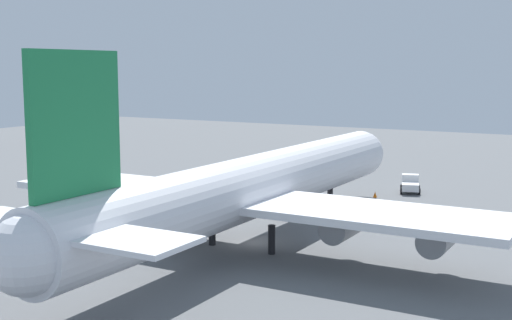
% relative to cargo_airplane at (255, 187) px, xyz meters
% --- Properties ---
extents(ground_plane, '(255.35, 255.35, 0.00)m').
position_rel_cargo_airplane_xyz_m(ground_plane, '(0.28, 0.00, -5.76)').
color(ground_plane, slate).
extents(cargo_airplane, '(63.84, 50.69, 18.71)m').
position_rel_cargo_airplane_xyz_m(cargo_airplane, '(0.00, 0.00, 0.00)').
color(cargo_airplane, silver).
rests_on(cargo_airplane, ground_plane).
extents(maintenance_van, '(4.73, 3.70, 2.41)m').
position_rel_cargo_airplane_xyz_m(maintenance_van, '(35.03, -5.30, -4.62)').
color(maintenance_van, white).
rests_on(maintenance_van, ground_plane).
extents(safety_cone_nose, '(0.55, 0.55, 0.79)m').
position_rel_cargo_airplane_xyz_m(safety_cone_nose, '(29.01, -2.27, -5.37)').
color(safety_cone_nose, orange).
rests_on(safety_cone_nose, ground_plane).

